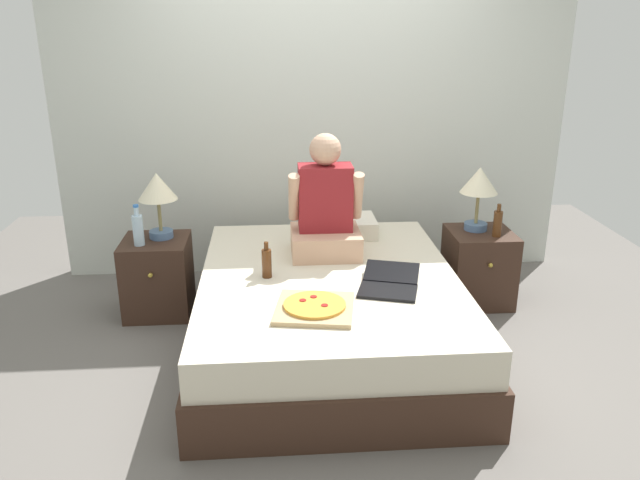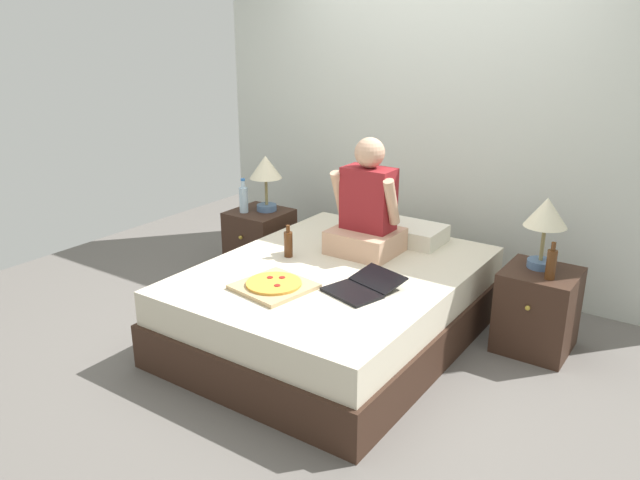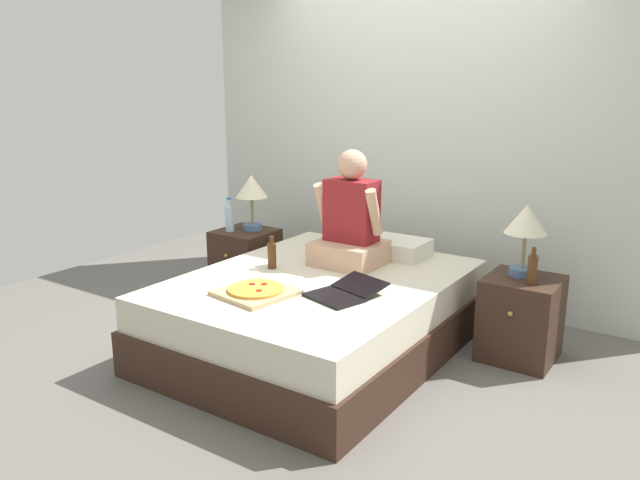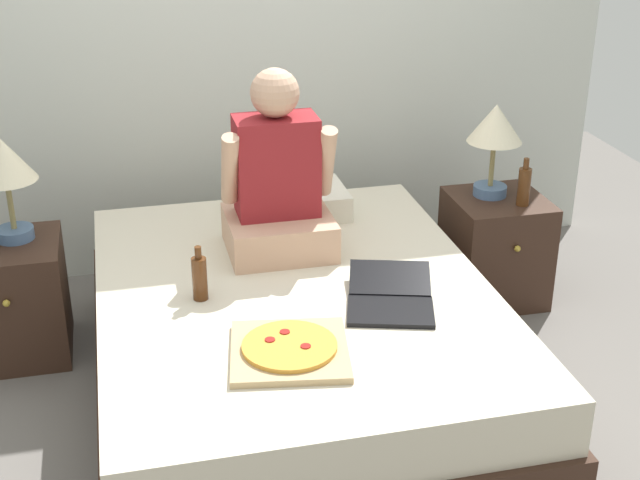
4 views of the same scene
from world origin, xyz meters
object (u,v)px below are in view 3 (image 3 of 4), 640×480
(bed, at_px, (318,314))
(beer_bottle, at_px, (532,269))
(nightstand_right, at_px, (521,318))
(laptop, at_px, (343,293))
(water_bottle, at_px, (230,218))
(lamp_on_left_nightstand, at_px, (252,190))
(lamp_on_right_nightstand, at_px, (526,224))
(person_seated, at_px, (350,223))
(pizza_box, at_px, (256,291))
(nightstand_left, at_px, (246,262))
(beer_bottle_on_bed, at_px, (272,255))

(bed, height_order, beer_bottle, beer_bottle)
(nightstand_right, xyz_separation_m, laptop, (-0.81, -0.82, 0.25))
(bed, distance_m, water_bottle, 1.37)
(lamp_on_left_nightstand, bearing_deg, lamp_on_right_nightstand, 0.00)
(person_seated, distance_m, laptop, 0.72)
(lamp_on_left_nightstand, distance_m, person_seated, 1.13)
(bed, height_order, lamp_on_left_nightstand, lamp_on_left_nightstand)
(pizza_box, bearing_deg, nightstand_left, 133.14)
(lamp_on_left_nightstand, bearing_deg, beer_bottle_on_bed, -42.38)
(nightstand_left, distance_m, water_bottle, 0.39)
(water_bottle, distance_m, beer_bottle_on_bed, 0.99)
(pizza_box, distance_m, beer_bottle_on_bed, 0.54)
(lamp_on_left_nightstand, height_order, beer_bottle_on_bed, lamp_on_left_nightstand)
(bed, distance_m, lamp_on_right_nightstand, 1.41)
(person_seated, xyz_separation_m, pizza_box, (-0.13, -0.85, -0.27))
(lamp_on_right_nightstand, relative_size, laptop, 0.92)
(nightstand_left, height_order, nightstand_right, same)
(bed, xyz_separation_m, laptop, (0.32, -0.22, 0.27))
(lamp_on_right_nightstand, xyz_separation_m, beer_bottle_on_bed, (-1.47, -0.66, -0.27))
(beer_bottle, bearing_deg, lamp_on_right_nightstand, 123.69)
(lamp_on_left_nightstand, bearing_deg, nightstand_right, -1.29)
(bed, relative_size, laptop, 4.14)
(bed, xyz_separation_m, nightstand_left, (-1.13, 0.60, 0.02))
(nightstand_right, xyz_separation_m, lamp_on_right_nightstand, (-0.03, 0.05, 0.59))
(laptop, bearing_deg, nightstand_left, 150.47)
(water_bottle, bearing_deg, nightstand_left, 48.35)
(water_bottle, height_order, nightstand_right, water_bottle)
(nightstand_left, distance_m, nightstand_right, 2.26)
(beer_bottle, height_order, beer_bottle_on_bed, beer_bottle)
(nightstand_right, bearing_deg, person_seated, -168.52)
(nightstand_right, relative_size, lamp_on_right_nightstand, 1.17)
(pizza_box, bearing_deg, person_seated, 81.44)
(lamp_on_left_nightstand, distance_m, beer_bottle, 2.30)
(lamp_on_right_nightstand, xyz_separation_m, pizza_box, (-1.22, -1.13, -0.35))
(lamp_on_left_nightstand, relative_size, pizza_box, 0.98)
(nightstand_right, height_order, lamp_on_right_nightstand, lamp_on_right_nightstand)
(pizza_box, bearing_deg, water_bottle, 137.82)
(laptop, distance_m, pizza_box, 0.51)
(water_bottle, height_order, person_seated, person_seated)
(person_seated, distance_m, pizza_box, 0.90)
(nightstand_left, relative_size, beer_bottle_on_bed, 2.40)
(lamp_on_left_nightstand, distance_m, beer_bottle_on_bed, 1.01)
(water_bottle, bearing_deg, beer_bottle, -0.24)
(bed, height_order, lamp_on_right_nightstand, lamp_on_right_nightstand)
(lamp_on_right_nightstand, bearing_deg, beer_bottle, -56.31)
(bed, distance_m, pizza_box, 0.56)
(nightstand_left, relative_size, pizza_box, 1.15)
(nightstand_right, bearing_deg, lamp_on_right_nightstand, 120.93)
(water_bottle, xyz_separation_m, person_seated, (1.22, -0.14, 0.14))
(lamp_on_left_nightstand, relative_size, person_seated, 0.58)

